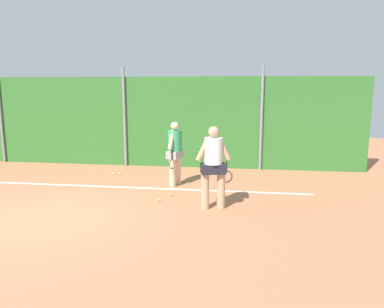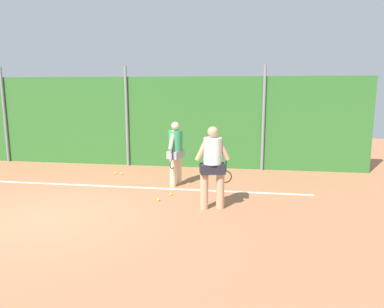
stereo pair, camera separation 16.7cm
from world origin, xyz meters
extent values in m
plane|color=#B2704C|center=(0.00, 1.65, 0.00)|extent=(25.08, 25.08, 0.00)
cube|color=#33702D|center=(0.00, 5.61, 1.56)|extent=(16.30, 0.25, 3.11)
cylinder|color=gray|center=(-4.70, 5.44, 1.73)|extent=(0.10, 0.10, 3.47)
cylinder|color=gray|center=(0.00, 5.44, 1.73)|extent=(0.10, 0.10, 3.47)
cylinder|color=gray|center=(4.70, 5.44, 1.73)|extent=(0.10, 0.10, 3.47)
cube|color=white|center=(0.00, 2.65, 0.00)|extent=(11.91, 0.10, 0.01)
cylinder|color=tan|center=(3.27, 1.15, 0.42)|extent=(0.19, 0.19, 0.83)
cylinder|color=tan|center=(3.63, 1.25, 0.42)|extent=(0.19, 0.19, 0.83)
cube|color=#23232D|center=(3.45, 1.20, 0.94)|extent=(0.62, 0.45, 0.22)
cylinder|color=white|center=(3.45, 1.20, 1.35)|extent=(0.41, 0.41, 0.59)
sphere|color=tan|center=(3.45, 1.20, 1.78)|extent=(0.24, 0.24, 0.24)
cylinder|color=tan|center=(3.22, 1.14, 1.40)|extent=(0.33, 0.17, 0.56)
cylinder|color=tan|center=(3.67, 1.26, 1.40)|extent=(0.33, 0.17, 0.56)
cylinder|color=black|center=(3.74, 1.33, 1.00)|extent=(0.03, 0.03, 0.28)
torus|color=#26262B|center=(3.74, 1.33, 0.73)|extent=(0.28, 0.09, 0.28)
cylinder|color=beige|center=(2.26, 3.26, 0.40)|extent=(0.18, 0.18, 0.79)
cylinder|color=beige|center=(2.17, 2.91, 0.40)|extent=(0.18, 0.18, 0.79)
cube|color=#99999E|center=(2.22, 3.08, 0.90)|extent=(0.44, 0.59, 0.21)
cylinder|color=#339E60|center=(2.22, 3.08, 1.29)|extent=(0.39, 0.39, 0.56)
sphere|color=beige|center=(2.22, 3.08, 1.69)|extent=(0.23, 0.23, 0.23)
cylinder|color=beige|center=(2.27, 3.30, 1.33)|extent=(0.16, 0.31, 0.53)
cylinder|color=beige|center=(2.16, 2.87, 1.33)|extent=(0.16, 0.31, 0.53)
cylinder|color=black|center=(2.18, 2.78, 0.95)|extent=(0.03, 0.03, 0.28)
torus|color=#26262B|center=(2.18, 2.78, 0.68)|extent=(0.10, 0.28, 0.28)
sphere|color=#CCDB33|center=(3.11, 4.89, 0.03)|extent=(0.07, 0.07, 0.07)
sphere|color=#CCDB33|center=(0.02, 4.08, 0.03)|extent=(0.07, 0.07, 0.07)
sphere|color=#CCDB33|center=(2.08, 1.56, 0.03)|extent=(0.07, 0.07, 0.07)
sphere|color=#CCDB33|center=(2.29, 2.06, 0.03)|extent=(0.07, 0.07, 0.07)
sphere|color=#CCDB33|center=(0.24, 4.07, 0.03)|extent=(0.07, 0.07, 0.07)
camera|label=1|loc=(4.07, -6.80, 2.75)|focal=33.99mm
camera|label=2|loc=(4.23, -6.78, 2.75)|focal=33.99mm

